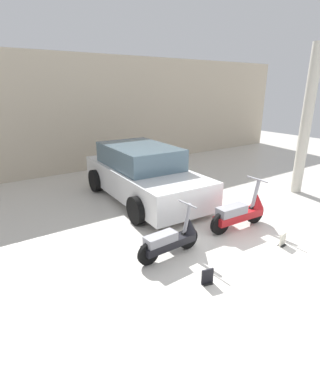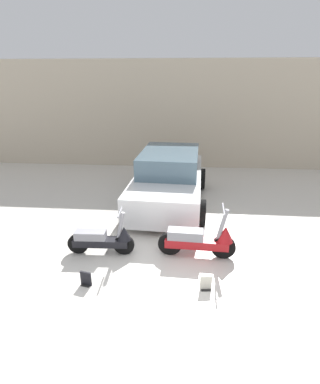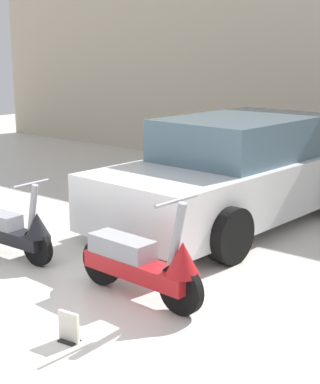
# 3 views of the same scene
# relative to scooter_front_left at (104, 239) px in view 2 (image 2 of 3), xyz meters

# --- Properties ---
(ground_plane) EXTENTS (28.00, 28.00, 0.00)m
(ground_plane) POSITION_rel_scooter_front_left_xyz_m (1.24, -1.08, -0.33)
(ground_plane) COLOR silver
(wall_back) EXTENTS (19.60, 0.12, 4.03)m
(wall_back) POSITION_rel_scooter_front_left_xyz_m (1.24, 6.63, 1.68)
(wall_back) COLOR beige
(wall_back) RESTS_ON ground_plane
(scooter_front_left) EXTENTS (1.35, 0.49, 0.94)m
(scooter_front_left) POSITION_rel_scooter_front_left_xyz_m (0.00, 0.00, 0.00)
(scooter_front_left) COLOR black
(scooter_front_left) RESTS_ON ground_plane
(scooter_front_right) EXTENTS (1.53, 0.55, 1.07)m
(scooter_front_right) POSITION_rel_scooter_front_left_xyz_m (1.92, 0.05, 0.05)
(scooter_front_right) COLOR black
(scooter_front_right) RESTS_ON ground_plane
(car_rear_left) EXTENTS (2.24, 4.35, 1.45)m
(car_rear_left) POSITION_rel_scooter_front_left_xyz_m (1.16, 2.87, 0.36)
(car_rear_left) COLOR white
(car_rear_left) RESTS_ON ground_plane
(placard_near_left_scooter) EXTENTS (0.20, 0.15, 0.26)m
(placard_near_left_scooter) POSITION_rel_scooter_front_left_xyz_m (-0.06, -1.01, -0.22)
(placard_near_left_scooter) COLOR black
(placard_near_left_scooter) RESTS_ON ground_plane
(placard_near_right_scooter) EXTENTS (0.20, 0.14, 0.26)m
(placard_near_right_scooter) POSITION_rel_scooter_front_left_xyz_m (1.99, -0.96, -0.22)
(placard_near_right_scooter) COLOR black
(placard_near_right_scooter) RESTS_ON ground_plane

